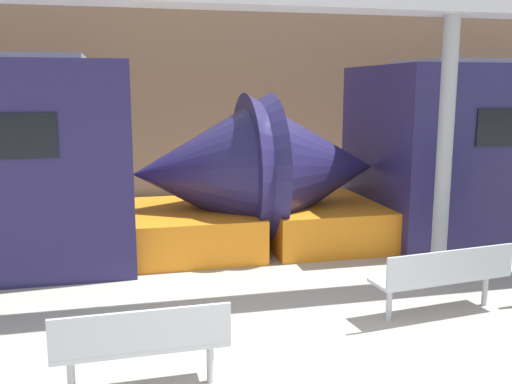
# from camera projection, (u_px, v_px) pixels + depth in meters

# --- Properties ---
(station_wall) EXTENTS (56.00, 0.20, 5.00)m
(station_wall) POSITION_uv_depth(u_px,v_px,m) (172.00, 96.00, 14.11)
(station_wall) COLOR #937051
(station_wall) RESTS_ON ground_plane
(bench_near) EXTENTS (1.56, 0.48, 0.85)m
(bench_near) POSITION_uv_depth(u_px,v_px,m) (142.00, 341.00, 5.02)
(bench_near) COLOR #ADB2B7
(bench_near) RESTS_ON ground_plane
(bench_far) EXTENTS (1.81, 0.65, 0.85)m
(bench_far) POSITION_uv_depth(u_px,v_px,m) (444.00, 274.00, 6.82)
(bench_far) COLOR #ADB2B7
(bench_far) RESTS_ON ground_plane
(support_column_near) EXTENTS (0.21, 0.21, 3.66)m
(support_column_near) POSITION_uv_depth(u_px,v_px,m) (444.00, 154.00, 7.78)
(support_column_near) COLOR gray
(support_column_near) RESTS_ON ground_plane
(canopy_beam) EXTENTS (28.00, 0.60, 0.28)m
(canopy_beam) POSITION_uv_depth(u_px,v_px,m) (454.00, 3.00, 7.42)
(canopy_beam) COLOR #B7B7BC
(canopy_beam) RESTS_ON support_column_near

